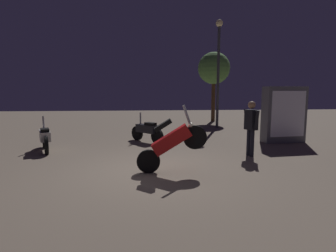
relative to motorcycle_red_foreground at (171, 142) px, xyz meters
The scene contains 8 objects.
ground_plane 0.94m from the motorcycle_red_foreground, 153.24° to the left, with size 40.00×40.00×0.00m, color #756656.
motorcycle_red_foreground is the anchor object (origin of this frame).
motorcycle_black_parked_left 4.06m from the motorcycle_red_foreground, 97.78° to the left, with size 1.21×1.28×1.11m.
motorcycle_white_parked_right 4.73m from the motorcycle_red_foreground, 144.80° to the left, with size 0.72×1.57×1.11m.
person_rider_beside 2.94m from the motorcycle_red_foreground, 30.64° to the left, with size 0.34×0.66×1.64m.
streetlamp_near 8.84m from the motorcycle_red_foreground, 67.86° to the left, with size 0.36×0.36×5.49m.
tree_left_bg 11.55m from the motorcycle_red_foreground, 71.03° to the left, with size 1.96×1.96×4.29m.
kiosk_billboard 5.80m from the motorcycle_red_foreground, 37.56° to the left, with size 1.64×0.69×2.10m.
Camera 1 is at (-0.10, -6.64, 1.97)m, focal length 29.50 mm.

